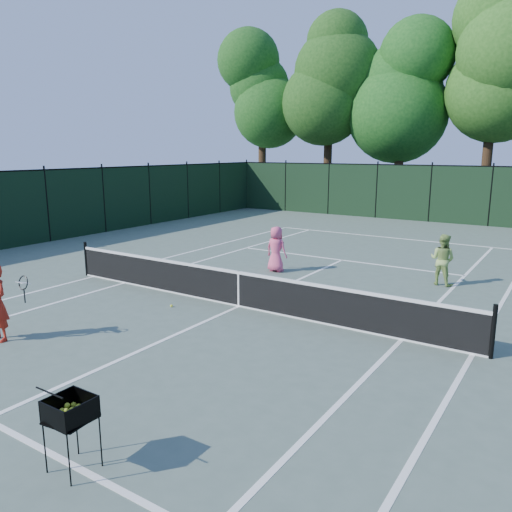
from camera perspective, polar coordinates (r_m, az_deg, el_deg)
The scene contains 19 objects.
ground at distance 12.57m, azimuth -1.98°, elevation -5.78°, with size 90.00×90.00×0.00m, color #4E5F53.
sideline_doubles_left at distance 16.24m, azimuth -18.03°, elevation -2.25°, with size 0.10×23.77×0.01m, color white.
sideline_doubles_right at distance 10.60m, azimuth 23.51°, elevation -10.28°, with size 0.10×23.77×0.01m, color white.
sideline_singles_left at distance 15.22m, azimuth -14.77°, elevation -2.99°, with size 0.10×23.77×0.01m, color white.
sideline_singles_right at distance 10.87m, azimuth 16.31°, elevation -9.18°, with size 0.10×23.77×0.01m, color white.
baseline_far at distance 23.05m, azimuth 15.28°, elevation 2.03°, with size 10.97×0.10×0.01m, color white.
service_line_far at distance 18.00m, azimuth 9.82°, elevation -0.46°, with size 8.23×0.10×0.01m, color white.
center_service_line at distance 12.57m, azimuth -1.98°, elevation -5.77°, with size 0.10×12.80×0.01m, color white.
tennis_net at distance 12.43m, azimuth -1.99°, elevation -3.69°, with size 11.69×0.09×1.06m.
fence_far at distance 28.71m, azimuth 19.28°, elevation 6.70°, with size 24.00×0.05×3.00m, color black.
tree_0 at distance 37.32m, azimuth 0.73°, elevation 18.69°, with size 6.40×6.40×13.14m.
tree_1 at distance 35.43m, azimuth 8.47°, elevation 19.79°, with size 6.80×6.80×13.98m.
tree_2 at distance 33.32m, azimuth 16.50°, elevation 18.27°, with size 6.00×6.00×12.40m.
tree_3 at distance 32.85m, azimuth 25.81°, elevation 19.95°, with size 7.00×7.00×14.45m.
player_pink at distance 15.98m, azimuth 2.32°, elevation 0.79°, with size 0.73×0.49×1.46m.
player_green at distance 15.35m, azimuth 20.53°, elevation -0.38°, with size 0.82×0.69×1.49m.
ball_hopper at distance 6.63m, azimuth -20.48°, elevation -16.16°, with size 0.55×0.55×0.95m.
loose_ball_near_cart at distance 8.89m, azimuth -20.99°, elevation -14.22°, with size 0.07×0.07×0.07m, color #C7DC2D.
loose_ball_midcourt at distance 12.68m, azimuth -9.64°, elevation -5.63°, with size 0.07×0.07×0.07m, color yellow.
Camera 1 is at (6.90, -9.77, 3.85)m, focal length 35.00 mm.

